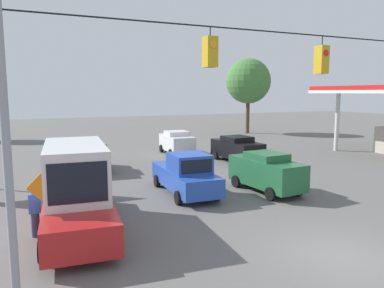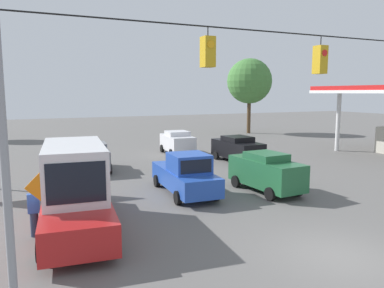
{
  "view_description": "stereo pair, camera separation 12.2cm",
  "coord_description": "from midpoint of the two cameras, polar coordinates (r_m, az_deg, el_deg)",
  "views": [
    {
      "loc": [
        8.84,
        8.05,
        5.06
      ],
      "look_at": [
        -0.3,
        -11.75,
        2.05
      ],
      "focal_mm": 35.0,
      "sensor_mm": 36.0,
      "label": 1
    },
    {
      "loc": [
        8.73,
        8.1,
        5.06
      ],
      "look_at": [
        -0.3,
        -11.75,
        2.05
      ],
      "focal_mm": 35.0,
      "sensor_mm": 36.0,
      "label": 2
    }
  ],
  "objects": [
    {
      "name": "traffic_cone_nearest",
      "position": [
        14.52,
        -15.32,
        -11.52
      ],
      "size": [
        0.4,
        0.4,
        0.62
      ],
      "primitive_type": "cone",
      "color": "orange",
      "rests_on": "ground_plane"
    },
    {
      "name": "sedan_grey_withflow_far",
      "position": [
        25.05,
        -14.81,
        -1.83
      ],
      "size": [
        2.41,
        4.26,
        1.83
      ],
      "color": "slate",
      "rests_on": "ground_plane"
    },
    {
      "name": "traffic_cone_farthest",
      "position": [
        27.46,
        -19.99,
        -2.58
      ],
      "size": [
        0.4,
        0.4,
        0.62
      ],
      "primitive_type": "cone",
      "color": "orange",
      "rests_on": "ground_plane"
    },
    {
      "name": "pickup_truck_blue_withflow_mid",
      "position": [
        18.76,
        -0.82,
        -4.71
      ],
      "size": [
        2.37,
        5.51,
        2.12
      ],
      "color": "#234CB2",
      "rests_on": "ground_plane"
    },
    {
      "name": "traffic_cone_fifth",
      "position": [
        24.76,
        -19.06,
        -3.64
      ],
      "size": [
        0.4,
        0.4,
        0.62
      ],
      "primitive_type": "cone",
      "color": "orange",
      "rests_on": "ground_plane"
    },
    {
      "name": "pedestrian",
      "position": [
        14.46,
        -22.74,
        -9.4
      ],
      "size": [
        0.4,
        0.28,
        1.81
      ],
      "color": "#2D334C",
      "rests_on": "ground_plane"
    },
    {
      "name": "sedan_green_crossing_near",
      "position": [
        19.58,
        11.37,
        -4.12
      ],
      "size": [
        2.13,
        4.46,
        2.02
      ],
      "color": "#236038",
      "rests_on": "ground_plane"
    },
    {
      "name": "traffic_cone_fourth",
      "position": [
        22.23,
        -18.4,
        -4.88
      ],
      "size": [
        0.4,
        0.4,
        0.62
      ],
      "primitive_type": "cone",
      "color": "orange",
      "rests_on": "ground_plane"
    },
    {
      "name": "ground_plane",
      "position": [
        12.96,
        21.91,
        -15.72
      ],
      "size": [
        140.0,
        140.0,
        0.0
      ],
      "primitive_type": "plane",
      "color": "#605E5B"
    },
    {
      "name": "traffic_cone_third",
      "position": [
        19.68,
        -17.81,
        -6.49
      ],
      "size": [
        0.4,
        0.4,
        0.62
      ],
      "primitive_type": "cone",
      "color": "orange",
      "rests_on": "ground_plane"
    },
    {
      "name": "sedan_white_oncoming_deep",
      "position": [
        30.96,
        -2.13,
        0.3
      ],
      "size": [
        2.31,
        4.15,
        1.9
      ],
      "color": "silver",
      "rests_on": "ground_plane"
    },
    {
      "name": "box_truck_red_parked_shoulder",
      "position": [
        14.51,
        -17.14,
        -6.45
      ],
      "size": [
        3.0,
        7.38,
        3.19
      ],
      "color": "red",
      "rests_on": "ground_plane"
    },
    {
      "name": "overhead_signal_span",
      "position": [
        12.89,
        19.23,
        5.78
      ],
      "size": [
        18.5,
        0.38,
        7.68
      ],
      "color": "#939399",
      "rests_on": "ground_plane"
    },
    {
      "name": "work_zone_sign",
      "position": [
        12.4,
        -20.94,
        -7.01
      ],
      "size": [
        1.27,
        0.06,
        2.84
      ],
      "color": "slate",
      "rests_on": "ground_plane"
    },
    {
      "name": "sedan_black_oncoming_far",
      "position": [
        27.68,
        7.05,
        -0.67
      ],
      "size": [
        2.21,
        4.58,
        1.88
      ],
      "color": "black",
      "rests_on": "ground_plane"
    },
    {
      "name": "traffic_cone_second",
      "position": [
        17.05,
        -17.21,
        -8.68
      ],
      "size": [
        0.4,
        0.4,
        0.62
      ],
      "primitive_type": "cone",
      "color": "orange",
      "rests_on": "ground_plane"
    },
    {
      "name": "tree_horizon_left",
      "position": [
        47.22,
        8.83,
        9.43
      ],
      "size": [
        5.52,
        5.52,
        9.21
      ],
      "color": "#4C3823",
      "rests_on": "ground_plane"
    }
  ]
}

